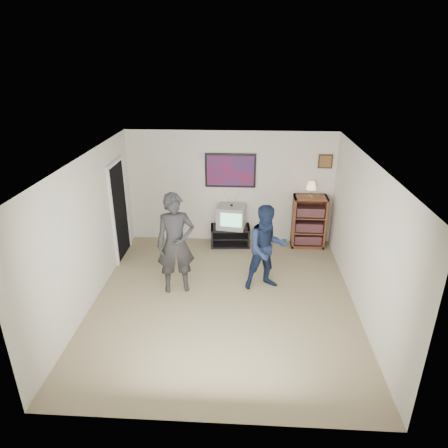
# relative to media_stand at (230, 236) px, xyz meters

# --- Properties ---
(room_shell) EXTENTS (4.51, 5.00, 2.51)m
(room_shell) POSITION_rel_media_stand_xyz_m (-0.02, -1.88, 1.03)
(room_shell) COLOR #807451
(room_shell) RESTS_ON ground
(media_stand) EXTENTS (0.90, 0.54, 0.43)m
(media_stand) POSITION_rel_media_stand_xyz_m (0.00, 0.00, 0.00)
(media_stand) COLOR black
(media_stand) RESTS_ON room_shell
(crt_television) EXTENTS (0.65, 0.58, 0.50)m
(crt_television) POSITION_rel_media_stand_xyz_m (0.02, -0.00, 0.47)
(crt_television) COLOR #999894
(crt_television) RESTS_ON media_stand
(bookshelf) EXTENTS (0.71, 0.40, 1.16)m
(bookshelf) POSITION_rel_media_stand_xyz_m (1.72, 0.05, 0.37)
(bookshelf) COLOR #592B1A
(bookshelf) RESTS_ON room_shell
(table_lamp) EXTENTS (0.21, 0.21, 0.33)m
(table_lamp) POSITION_rel_media_stand_xyz_m (1.70, 0.02, 1.11)
(table_lamp) COLOR #F1EDB7
(table_lamp) RESTS_ON bookshelf
(person_tall) EXTENTS (0.76, 0.59, 1.84)m
(person_tall) POSITION_rel_media_stand_xyz_m (-0.87, -1.89, 0.70)
(person_tall) COLOR #242426
(person_tall) RESTS_ON room_shell
(person_short) EXTENTS (0.91, 0.80, 1.59)m
(person_short) POSITION_rel_media_stand_xyz_m (0.73, -1.72, 0.58)
(person_short) COLOR #172341
(person_short) RESTS_ON room_shell
(controller_left) EXTENTS (0.04, 0.12, 0.04)m
(controller_left) POSITION_rel_media_stand_xyz_m (-0.92, -1.69, 0.95)
(controller_left) COLOR white
(controller_left) RESTS_ON person_tall
(controller_right) EXTENTS (0.06, 0.12, 0.03)m
(controller_right) POSITION_rel_media_stand_xyz_m (0.69, -1.48, 0.84)
(controller_right) COLOR white
(controller_right) RESTS_ON person_short
(poster) EXTENTS (1.10, 0.03, 0.75)m
(poster) POSITION_rel_media_stand_xyz_m (-0.02, 0.24, 1.43)
(poster) COLOR black
(poster) RESTS_ON room_shell
(air_vent) EXTENTS (0.28, 0.02, 0.14)m
(air_vent) POSITION_rel_media_stand_xyz_m (-0.57, 0.25, 1.73)
(air_vent) COLOR white
(air_vent) RESTS_ON room_shell
(small_picture) EXTENTS (0.30, 0.03, 0.30)m
(small_picture) POSITION_rel_media_stand_xyz_m (1.98, 0.25, 1.66)
(small_picture) COLOR #482417
(small_picture) RESTS_ON room_shell
(doorway) EXTENTS (0.03, 0.85, 2.00)m
(doorway) POSITION_rel_media_stand_xyz_m (-2.25, -0.63, 0.78)
(doorway) COLOR black
(doorway) RESTS_ON room_shell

